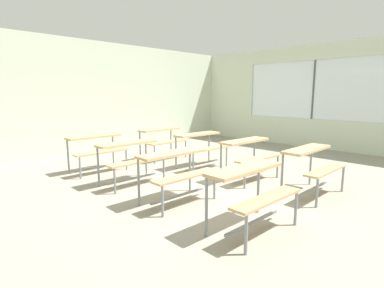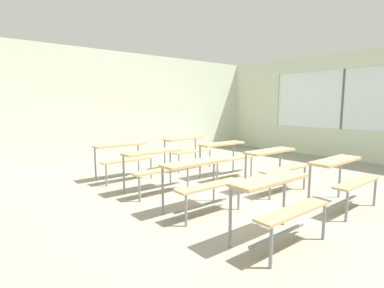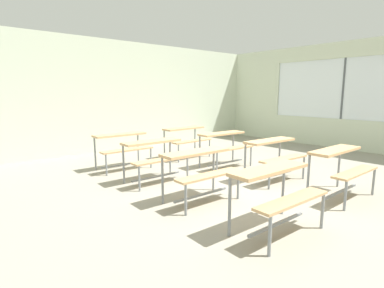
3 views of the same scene
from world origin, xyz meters
TOP-DOWN VIEW (x-y plane):
  - ground at (0.00, 0.00)m, footprint 10.00×9.00m
  - wall_back at (0.00, 4.50)m, footprint 10.00×0.12m
  - wall_right at (5.00, -0.13)m, footprint 0.12×9.00m
  - desk_bench_r0c0 at (-0.95, -1.42)m, footprint 1.12×0.62m
  - desk_bench_r0c1 at (0.80, -1.38)m, footprint 1.10×0.60m
  - desk_bench_r1c0 at (-0.95, -0.11)m, footprint 1.11×0.62m
  - desk_bench_r1c1 at (0.80, -0.18)m, footprint 1.13×0.64m
  - desk_bench_r2c0 at (-0.92, 1.14)m, footprint 1.11×0.61m
  - desk_bench_r2c1 at (0.84, 1.09)m, footprint 1.13×0.64m
  - desk_bench_r3c0 at (-0.93, 2.36)m, footprint 1.11×0.61m
  - desk_bench_r3c1 at (0.81, 2.37)m, footprint 1.11×0.61m

SIDE VIEW (x-z plane):
  - ground at x=0.00m, z-range -0.05..0.00m
  - desk_bench_r0c0 at x=-0.95m, z-range 0.19..0.93m
  - desk_bench_r0c1 at x=0.80m, z-range 0.19..0.93m
  - desk_bench_r1c0 at x=-0.95m, z-range 0.19..0.93m
  - desk_bench_r1c1 at x=0.80m, z-range 0.19..0.93m
  - desk_bench_r2c0 at x=-0.92m, z-range 0.19..0.93m
  - desk_bench_r2c1 at x=0.84m, z-range 0.19..0.93m
  - desk_bench_r3c0 at x=-0.93m, z-range 0.19..0.93m
  - desk_bench_r3c1 at x=0.81m, z-range 0.19..0.93m
  - wall_right at x=5.00m, z-range -0.05..2.95m
  - wall_back at x=0.00m, z-range 0.00..3.00m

